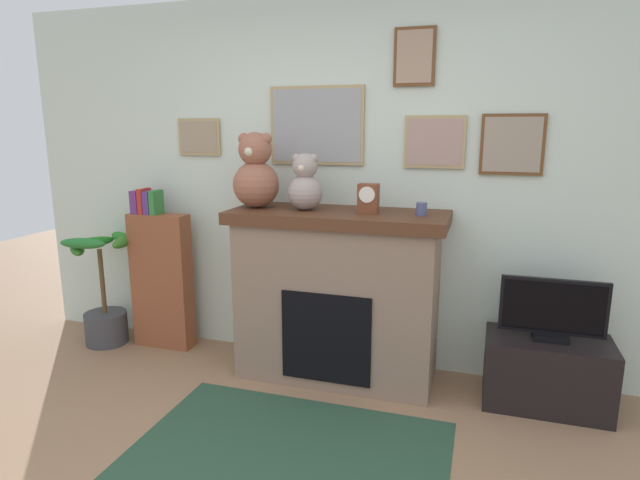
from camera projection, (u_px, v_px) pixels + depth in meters
The scene contains 11 objects.
back_wall at pixel (347, 184), 3.77m from camera, with size 5.20×0.15×2.60m.
fireplace at pixel (338, 294), 3.59m from camera, with size 1.44×0.61×1.17m.
bookshelf at pixel (161, 277), 4.10m from camera, with size 0.47×0.16×1.25m.
potted_plant at pixel (104, 299), 4.17m from camera, with size 0.56×0.57×0.91m.
tv_stand at pixel (546, 373), 3.26m from camera, with size 0.74×0.40×0.44m, color black.
television at pixel (553, 311), 3.17m from camera, with size 0.61×0.14×0.38m.
area_rug at pixel (289, 451), 2.83m from camera, with size 1.68×1.09×0.01m, color #294935.
candle_jar at pixel (422, 209), 3.29m from camera, with size 0.07×0.07×0.08m, color #4C517A.
mantel_clock at pixel (368, 198), 3.37m from camera, with size 0.13×0.10×0.19m.
teddy_bear_cream at pixel (256, 174), 3.58m from camera, with size 0.32×0.32×0.51m.
teddy_bear_grey at pixel (305, 185), 3.48m from camera, with size 0.23×0.23×0.38m.
Camera 1 is at (0.94, -1.65, 1.72)m, focal length 29.52 mm.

